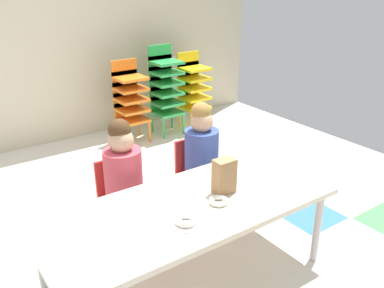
{
  "coord_description": "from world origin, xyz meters",
  "views": [
    {
      "loc": [
        -1.04,
        -2.23,
        1.78
      ],
      "look_at": [
        0.32,
        -0.27,
        0.8
      ],
      "focal_mm": 38.43,
      "sensor_mm": 36.0,
      "label": 1
    }
  ],
  "objects": [
    {
      "name": "ground_plane",
      "position": [
        0.0,
        -0.0,
        -0.01
      ],
      "size": [
        5.91,
        4.65,
        0.02
      ],
      "color": "silver"
    },
    {
      "name": "kid_chair_yellow_stack",
      "position": [
        1.79,
        1.8,
        0.52
      ],
      "size": [
        0.32,
        0.3,
        0.92
      ],
      "color": "yellow",
      "rests_on": "ground_plane"
    },
    {
      "name": "donut_powdered_loose",
      "position": [
        0.28,
        -0.61,
        0.56
      ],
      "size": [
        0.12,
        0.12,
        0.03
      ],
      "primitive_type": "torus",
      "color": "white",
      "rests_on": "craft_table"
    },
    {
      "name": "seated_child_middle_seat",
      "position": [
        0.66,
        0.08,
        0.55
      ],
      "size": [
        0.32,
        0.31,
        0.92
      ],
      "color": "red",
      "rests_on": "ground_plane"
    },
    {
      "name": "kid_chair_green_stack",
      "position": [
        1.39,
        1.8,
        0.58
      ],
      "size": [
        0.32,
        0.3,
        1.04
      ],
      "color": "green",
      "rests_on": "ground_plane"
    },
    {
      "name": "back_wall",
      "position": [
        0.0,
        2.33,
        1.39
      ],
      "size": [
        5.91,
        0.1,
        2.78
      ],
      "primitive_type": "cube",
      "color": "beige",
      "rests_on": "ground_plane"
    },
    {
      "name": "paper_bag_brown",
      "position": [
        0.39,
        -0.53,
        0.66
      ],
      "size": [
        0.13,
        0.09,
        0.22
      ],
      "primitive_type": "cube",
      "color": "#9E754C",
      "rests_on": "craft_table"
    },
    {
      "name": "paper_plate_near_edge",
      "position": [
        0.0,
        -0.68,
        0.55
      ],
      "size": [
        0.18,
        0.18,
        0.01
      ],
      "primitive_type": "cylinder",
      "color": "white",
      "rests_on": "craft_table"
    },
    {
      "name": "donut_powdered_on_plate",
      "position": [
        0.0,
        -0.68,
        0.57
      ],
      "size": [
        0.12,
        0.12,
        0.04
      ],
      "primitive_type": "torus",
      "color": "white",
      "rests_on": "craft_table"
    },
    {
      "name": "seated_child_near_camera",
      "position": [
        -0.0,
        0.08,
        0.55
      ],
      "size": [
        0.32,
        0.32,
        0.92
      ],
      "color": "red",
      "rests_on": "ground_plane"
    },
    {
      "name": "kid_chair_orange_stack",
      "position": [
        0.93,
        1.8,
        0.52
      ],
      "size": [
        0.32,
        0.3,
        0.92
      ],
      "color": "orange",
      "rests_on": "ground_plane"
    },
    {
      "name": "craft_table",
      "position": [
        0.13,
        -0.52,
        0.5
      ],
      "size": [
        1.75,
        0.75,
        0.55
      ],
      "color": "beige",
      "rests_on": "ground_plane"
    }
  ]
}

